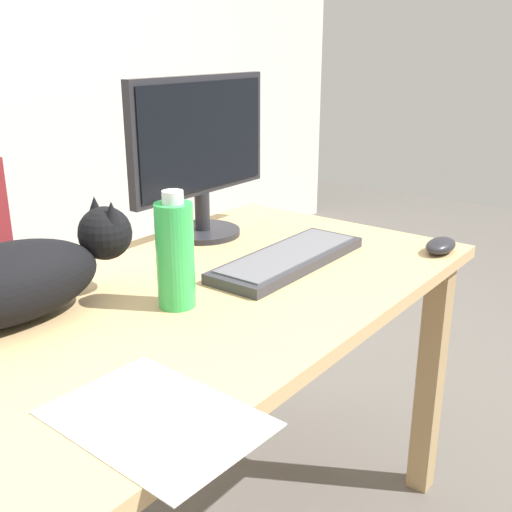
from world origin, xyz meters
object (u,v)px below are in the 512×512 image
monitor (201,151)px  computer_mouse (441,246)px  cat (19,278)px  keyboard (288,259)px  office_chair (11,325)px  water_bottle (175,254)px

monitor → computer_mouse: 0.65m
cat → computer_mouse: 0.97m
monitor → keyboard: bearing=-99.6°
keyboard → computer_mouse: bearing=-40.3°
office_chair → cat: office_chair is taller
computer_mouse → water_bottle: bearing=155.3°
monitor → water_bottle: (-0.39, -0.28, -0.12)m
monitor → keyboard: monitor is taller
water_bottle → keyboard: bearing=-6.5°
monitor → water_bottle: 0.49m
office_chair → keyboard: (0.24, -0.83, 0.32)m
monitor → water_bottle: monitor is taller
monitor → cat: size_ratio=0.79×
office_chair → keyboard: bearing=-74.0°
office_chair → keyboard: office_chair is taller
cat → office_chair: bearing=62.8°
cat → computer_mouse: cat is taller
keyboard → computer_mouse: 0.39m
computer_mouse → cat: bearing=150.4°
office_chair → computer_mouse: (0.53, -1.09, 0.33)m
water_bottle → cat: bearing=138.7°
office_chair → computer_mouse: 1.25m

